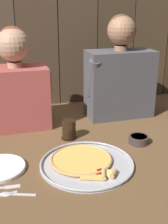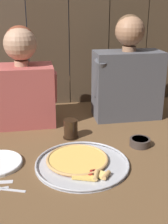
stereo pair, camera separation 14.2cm
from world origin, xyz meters
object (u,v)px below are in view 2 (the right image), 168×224
(pizza_tray, at_px, (81,162))
(diner_right, at_px, (128,74))
(dipping_bowl, at_px, (140,142))
(drinking_glass, at_px, (71,129))
(diner_left, at_px, (23,82))

(pizza_tray, relative_size, diner_right, 0.68)
(pizza_tray, distance_m, dipping_bowl, 0.35)
(pizza_tray, bearing_deg, diner_right, 54.55)
(pizza_tray, distance_m, drinking_glass, 0.28)
(drinking_glass, height_order, diner_left, diner_left)
(drinking_glass, bearing_deg, dipping_bowl, -25.17)
(drinking_glass, height_order, dipping_bowl, drinking_glass)
(drinking_glass, xyz_separation_m, diner_left, (-0.24, 0.25, 0.21))
(diner_right, bearing_deg, dipping_bowl, -97.47)
(dipping_bowl, xyz_separation_m, diner_left, (-0.57, 0.40, 0.23))
(pizza_tray, height_order, diner_left, diner_left)
(dipping_bowl, bearing_deg, diner_left, 144.70)
(dipping_bowl, bearing_deg, drinking_glass, 154.83)
(dipping_bowl, height_order, diner_left, diner_left)
(drinking_glass, bearing_deg, diner_right, 32.89)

